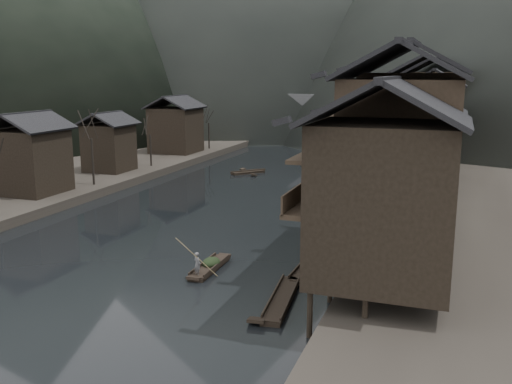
% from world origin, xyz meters
% --- Properties ---
extents(water, '(300.00, 300.00, 0.00)m').
position_xyz_m(water, '(0.00, 0.00, 0.00)').
color(water, black).
rests_on(water, ground).
extents(left_bank, '(40.00, 200.00, 1.20)m').
position_xyz_m(left_bank, '(-35.00, 40.00, 0.60)').
color(left_bank, '#2D2823').
rests_on(left_bank, ground).
extents(stilt_houses, '(9.00, 67.60, 15.55)m').
position_xyz_m(stilt_houses, '(17.28, 19.55, 9.02)').
color(stilt_houses, black).
rests_on(stilt_houses, ground).
extents(left_houses, '(8.10, 53.20, 8.73)m').
position_xyz_m(left_houses, '(-20.50, 20.12, 5.66)').
color(left_houses, black).
rests_on(left_houses, left_bank).
extents(bare_trees, '(3.72, 60.41, 7.44)m').
position_xyz_m(bare_trees, '(-17.00, 13.04, 6.23)').
color(bare_trees, black).
rests_on(bare_trees, left_bank).
extents(moored_sampans, '(3.09, 56.30, 0.47)m').
position_xyz_m(moored_sampans, '(11.94, 17.41, 0.20)').
color(moored_sampans, black).
rests_on(moored_sampans, water).
extents(midriver_boats, '(14.94, 40.34, 0.45)m').
position_xyz_m(midriver_boats, '(1.76, 53.11, 0.20)').
color(midriver_boats, black).
rests_on(midriver_boats, water).
extents(stone_bridge, '(40.00, 6.00, 9.00)m').
position_xyz_m(stone_bridge, '(-0.00, 72.00, 5.11)').
color(stone_bridge, '#4C4C4F').
rests_on(stone_bridge, ground).
extents(hero_sampan, '(1.22, 5.35, 0.44)m').
position_xyz_m(hero_sampan, '(5.30, -2.89, 0.20)').
color(hero_sampan, black).
rests_on(hero_sampan, water).
extents(cargo_heap, '(1.17, 1.54, 0.70)m').
position_xyz_m(cargo_heap, '(5.30, -2.65, 0.79)').
color(cargo_heap, black).
rests_on(cargo_heap, hero_sampan).
extents(boatman, '(0.71, 0.64, 1.62)m').
position_xyz_m(boatman, '(5.26, -4.76, 1.25)').
color(boatman, slate).
rests_on(boatman, hero_sampan).
extents(bamboo_pole, '(2.22, 2.45, 3.48)m').
position_xyz_m(bamboo_pole, '(5.46, -4.76, 3.80)').
color(bamboo_pole, '#8C7A51').
rests_on(bamboo_pole, boatman).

